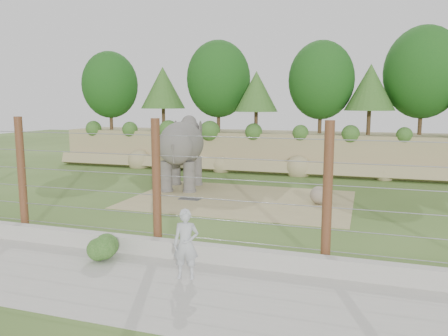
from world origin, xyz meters
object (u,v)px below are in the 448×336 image
(barrier_fence, at_px, (157,185))
(zookeeper, at_px, (186,244))
(elephant, at_px, (182,154))
(stone_ball, at_px, (319,195))

(barrier_fence, relative_size, zookeeper, 11.28)
(barrier_fence, height_order, zookeeper, barrier_fence)
(barrier_fence, xyz_separation_m, zookeeper, (1.69, -1.78, -1.09))
(elephant, bearing_deg, stone_ball, -23.01)
(barrier_fence, distance_m, zookeeper, 2.69)
(stone_ball, xyz_separation_m, barrier_fence, (-4.04, -7.64, 1.58))
(stone_ball, distance_m, barrier_fence, 8.79)
(elephant, relative_size, barrier_fence, 0.22)
(barrier_fence, bearing_deg, stone_ball, 62.16)
(barrier_fence, bearing_deg, elephant, 109.21)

